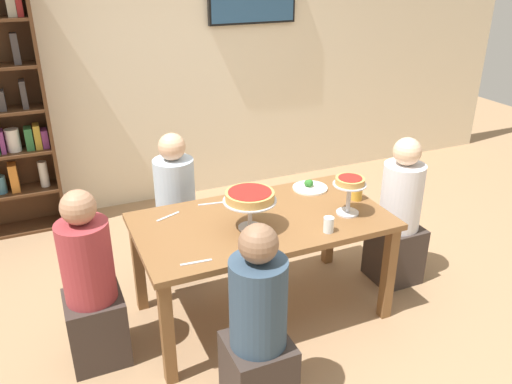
{
  "coord_description": "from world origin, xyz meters",
  "views": [
    {
      "loc": [
        -1.24,
        -2.74,
        2.32
      ],
      "look_at": [
        0.0,
        0.1,
        0.89
      ],
      "focal_mm": 36.57,
      "sensor_mm": 36.0,
      "label": 1
    }
  ],
  "objects_px": {
    "dining_table": "(262,231)",
    "diner_head_east": "(398,222)",
    "water_glass_clear_near": "(329,225)",
    "cutlery_fork_far": "(211,204)",
    "diner_head_west": "(92,292)",
    "personal_pizza_stand": "(350,186)",
    "diner_near_left": "(258,336)",
    "cutlery_fork_near": "(168,216)",
    "beer_glass_amber_tall": "(357,190)",
    "diner_far_left": "(177,216)",
    "cutlery_knife_near": "(196,262)",
    "salad_plate_far_diner": "(260,200)",
    "deep_dish_pizza_stand": "(250,198)",
    "salad_plate_near_diner": "(310,187)"
  },
  "relations": [
    {
      "from": "diner_head_east",
      "to": "diner_head_west",
      "type": "bearing_deg",
      "value": -0.24
    },
    {
      "from": "diner_head_east",
      "to": "salad_plate_far_diner",
      "type": "distance_m",
      "value": 1.09
    },
    {
      "from": "water_glass_clear_near",
      "to": "deep_dish_pizza_stand",
      "type": "bearing_deg",
      "value": 150.94
    },
    {
      "from": "diner_head_east",
      "to": "personal_pizza_stand",
      "type": "xyz_separation_m",
      "value": [
        -0.56,
        -0.14,
        0.45
      ]
    },
    {
      "from": "salad_plate_near_diner",
      "to": "cutlery_fork_near",
      "type": "distance_m",
      "value": 1.07
    },
    {
      "from": "water_glass_clear_near",
      "to": "cutlery_knife_near",
      "type": "height_order",
      "value": "water_glass_clear_near"
    },
    {
      "from": "salad_plate_far_diner",
      "to": "deep_dish_pizza_stand",
      "type": "bearing_deg",
      "value": -123.34
    },
    {
      "from": "personal_pizza_stand",
      "to": "cutlery_fork_near",
      "type": "height_order",
      "value": "personal_pizza_stand"
    },
    {
      "from": "diner_head_east",
      "to": "salad_plate_far_diner",
      "type": "relative_size",
      "value": 5.01
    },
    {
      "from": "salad_plate_far_diner",
      "to": "water_glass_clear_near",
      "type": "xyz_separation_m",
      "value": [
        0.22,
        -0.55,
        0.03
      ]
    },
    {
      "from": "salad_plate_far_diner",
      "to": "cutlery_fork_far",
      "type": "height_order",
      "value": "salad_plate_far_diner"
    },
    {
      "from": "dining_table",
      "to": "diner_head_east",
      "type": "distance_m",
      "value": 1.12
    },
    {
      "from": "diner_head_east",
      "to": "water_glass_clear_near",
      "type": "xyz_separation_m",
      "value": [
        -0.8,
        -0.3,
        0.3
      ]
    },
    {
      "from": "diner_near_left",
      "to": "cutlery_fork_far",
      "type": "distance_m",
      "value": 1.14
    },
    {
      "from": "dining_table",
      "to": "cutlery_fork_near",
      "type": "height_order",
      "value": "cutlery_fork_near"
    },
    {
      "from": "diner_head_east",
      "to": "personal_pizza_stand",
      "type": "distance_m",
      "value": 0.73
    },
    {
      "from": "diner_head_west",
      "to": "salad_plate_far_diner",
      "type": "relative_size",
      "value": 5.01
    },
    {
      "from": "diner_near_left",
      "to": "water_glass_clear_near",
      "type": "bearing_deg",
      "value": -56.59
    },
    {
      "from": "deep_dish_pizza_stand",
      "to": "cutlery_knife_near",
      "type": "distance_m",
      "value": 0.54
    },
    {
      "from": "diner_head_west",
      "to": "personal_pizza_stand",
      "type": "bearing_deg",
      "value": -5.01
    },
    {
      "from": "cutlery_fork_far",
      "to": "diner_head_east",
      "type": "bearing_deg",
      "value": 173.9
    },
    {
      "from": "diner_near_left",
      "to": "beer_glass_amber_tall",
      "type": "height_order",
      "value": "diner_near_left"
    },
    {
      "from": "dining_table",
      "to": "salad_plate_near_diner",
      "type": "height_order",
      "value": "salad_plate_near_diner"
    },
    {
      "from": "dining_table",
      "to": "deep_dish_pizza_stand",
      "type": "bearing_deg",
      "value": -145.34
    },
    {
      "from": "water_glass_clear_near",
      "to": "cutlery_fork_far",
      "type": "bearing_deg",
      "value": 129.05
    },
    {
      "from": "dining_table",
      "to": "beer_glass_amber_tall",
      "type": "height_order",
      "value": "beer_glass_amber_tall"
    },
    {
      "from": "cutlery_fork_near",
      "to": "diner_head_east",
      "type": "bearing_deg",
      "value": 147.35
    },
    {
      "from": "diner_far_left",
      "to": "cutlery_knife_near",
      "type": "height_order",
      "value": "diner_far_left"
    },
    {
      "from": "salad_plate_near_diner",
      "to": "diner_head_east",
      "type": "bearing_deg",
      "value": -27.95
    },
    {
      "from": "water_glass_clear_near",
      "to": "cutlery_fork_far",
      "type": "relative_size",
      "value": 0.55
    },
    {
      "from": "beer_glass_amber_tall",
      "to": "cutlery_fork_far",
      "type": "relative_size",
      "value": 0.78
    },
    {
      "from": "dining_table",
      "to": "personal_pizza_stand",
      "type": "distance_m",
      "value": 0.64
    },
    {
      "from": "cutlery_fork_near",
      "to": "beer_glass_amber_tall",
      "type": "bearing_deg",
      "value": 145.45
    },
    {
      "from": "salad_plate_near_diner",
      "to": "cutlery_fork_far",
      "type": "height_order",
      "value": "salad_plate_near_diner"
    },
    {
      "from": "diner_far_left",
      "to": "dining_table",
      "type": "bearing_deg",
      "value": 27.47
    },
    {
      "from": "beer_glass_amber_tall",
      "to": "diner_near_left",
      "type": "bearing_deg",
      "value": -144.94
    },
    {
      "from": "personal_pizza_stand",
      "to": "cutlery_fork_far",
      "type": "distance_m",
      "value": 0.95
    },
    {
      "from": "deep_dish_pizza_stand",
      "to": "cutlery_fork_near",
      "type": "distance_m",
      "value": 0.6
    },
    {
      "from": "diner_near_left",
      "to": "personal_pizza_stand",
      "type": "height_order",
      "value": "diner_near_left"
    },
    {
      "from": "water_glass_clear_near",
      "to": "salad_plate_far_diner",
      "type": "bearing_deg",
      "value": 112.05
    },
    {
      "from": "diner_far_left",
      "to": "water_glass_clear_near",
      "type": "xyz_separation_m",
      "value": [
        0.69,
        -1.06,
        0.3
      ]
    },
    {
      "from": "diner_head_east",
      "to": "deep_dish_pizza_stand",
      "type": "xyz_separation_m",
      "value": [
        -1.23,
        -0.06,
        0.46
      ]
    },
    {
      "from": "beer_glass_amber_tall",
      "to": "personal_pizza_stand",
      "type": "bearing_deg",
      "value": -137.83
    },
    {
      "from": "diner_far_left",
      "to": "diner_near_left",
      "type": "relative_size",
      "value": 1.0
    },
    {
      "from": "cutlery_fork_far",
      "to": "dining_table",
      "type": "bearing_deg",
      "value": 133.31
    },
    {
      "from": "diner_head_east",
      "to": "deep_dish_pizza_stand",
      "type": "distance_m",
      "value": 1.31
    },
    {
      "from": "personal_pizza_stand",
      "to": "diner_head_west",
      "type": "bearing_deg",
      "value": 174.99
    },
    {
      "from": "beer_glass_amber_tall",
      "to": "water_glass_clear_near",
      "type": "height_order",
      "value": "beer_glass_amber_tall"
    },
    {
      "from": "diner_head_west",
      "to": "salad_plate_far_diner",
      "type": "bearing_deg",
      "value": 11.27
    },
    {
      "from": "dining_table",
      "to": "salad_plate_near_diner",
      "type": "bearing_deg",
      "value": 29.66
    }
  ]
}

